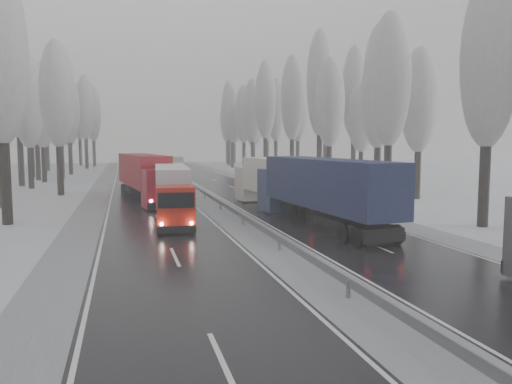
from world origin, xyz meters
name	(u,v)px	position (x,y,z in m)	size (l,w,h in m)	color
ground	(412,343)	(0.00, 0.00, 0.00)	(260.00, 260.00, 0.00)	silver
carriageway_right	(275,205)	(5.25, 30.00, 0.01)	(7.50, 200.00, 0.03)	black
carriageway_left	(153,209)	(-5.25, 30.00, 0.01)	(7.50, 200.00, 0.03)	black
median_slush	(216,207)	(0.00, 30.00, 0.02)	(3.00, 200.00, 0.04)	#9A9DA1
shoulder_right	(327,203)	(10.20, 30.00, 0.02)	(2.40, 200.00, 0.04)	#9A9DA1
shoulder_left	(90,211)	(-10.20, 30.00, 0.02)	(2.40, 200.00, 0.04)	#9A9DA1
median_guardrail	(216,200)	(0.00, 29.99, 0.60)	(0.12, 200.00, 0.76)	slate
tree_16	(490,60)	(15.04, 15.67, 10.67)	(3.60, 3.60, 16.53)	black
tree_18	(390,81)	(14.51, 27.03, 10.70)	(3.60, 3.60, 16.58)	black
tree_19	(420,101)	(20.02, 31.03, 9.42)	(3.60, 3.60, 14.57)	black
tree_20	(378,97)	(17.90, 35.17, 10.14)	(3.60, 3.60, 15.71)	black
tree_21	(379,83)	(20.12, 39.17, 12.00)	(3.60, 3.60, 18.62)	black
tree_22	(330,103)	(17.02, 45.60, 10.24)	(3.60, 3.60, 15.86)	black
tree_23	(362,118)	(23.31, 49.60, 8.77)	(3.60, 3.60, 13.55)	black
tree_24	(320,84)	(17.90, 51.02, 13.19)	(3.60, 3.60, 20.49)	black
tree_25	(354,93)	(24.81, 55.02, 12.52)	(3.60, 3.60, 19.44)	black
tree_26	(292,99)	(17.56, 61.27, 12.10)	(3.60, 3.60, 18.78)	black
tree_27	(326,106)	(24.72, 65.27, 11.36)	(3.60, 3.60, 17.62)	black
tree_28	(265,101)	(16.34, 71.95, 12.64)	(3.60, 3.60, 19.62)	black
tree_29	(298,109)	(23.71, 75.95, 11.67)	(3.60, 3.60, 18.11)	black
tree_30	(253,111)	(16.56, 81.70, 11.52)	(3.60, 3.60, 17.86)	black
tree_31	(276,110)	(22.48, 85.70, 11.97)	(3.60, 3.60, 18.58)	black
tree_32	(244,115)	(16.63, 89.21, 11.18)	(3.60, 3.60, 17.33)	black
tree_33	(254,125)	(19.77, 93.21, 9.26)	(3.60, 3.60, 14.33)	black
tree_34	(232,116)	(15.73, 96.32, 11.37)	(3.60, 3.60, 17.63)	black
tree_35	(268,115)	(24.94, 100.32, 11.77)	(3.60, 3.60, 18.25)	black
tree_36	(229,111)	(17.04, 106.16, 13.02)	(3.60, 3.60, 20.23)	black
tree_37	(253,122)	(24.02, 110.16, 10.56)	(3.60, 3.60, 16.37)	black
tree_38	(227,119)	(18.73, 116.73, 11.59)	(3.60, 3.60, 17.97)	black
tree_39	(234,124)	(21.55, 120.73, 10.45)	(3.60, 3.60, 16.19)	black
tree_58	(0,55)	(-15.13, 24.57, 11.10)	(3.60, 3.60, 17.21)	black
tree_62	(57,95)	(-13.94, 43.73, 10.36)	(3.60, 3.60, 16.04)	black
tree_64	(28,104)	(-18.26, 52.71, 9.96)	(3.60, 3.60, 15.42)	black
tree_65	(17,85)	(-20.05, 56.71, 12.55)	(3.60, 3.60, 19.48)	black
tree_66	(42,110)	(-18.16, 62.35, 9.84)	(3.60, 3.60, 15.23)	black
tree_67	(35,104)	(-19.54, 66.35, 11.03)	(3.60, 3.60, 17.09)	black
tree_68	(60,107)	(-16.58, 69.11, 10.75)	(3.60, 3.60, 16.65)	black
tree_69	(29,97)	(-21.42, 73.11, 12.46)	(3.60, 3.60, 19.35)	black
tree_70	(69,110)	(-16.33, 79.19, 11.03)	(3.60, 3.60, 17.09)	black
tree_71	(42,101)	(-21.09, 83.19, 12.63)	(3.60, 3.60, 19.61)	black
tree_72	(60,120)	(-18.93, 88.54, 9.76)	(3.60, 3.60, 15.11)	black
tree_73	(46,113)	(-21.82, 92.54, 11.11)	(3.60, 3.60, 17.22)	black
tree_74	(85,108)	(-15.07, 99.33, 12.67)	(3.60, 3.60, 19.68)	black
tree_75	(41,112)	(-24.20, 103.33, 11.99)	(3.60, 3.60, 18.60)	black
tree_76	(93,114)	(-14.05, 108.72, 11.95)	(3.60, 3.60, 18.55)	black
tree_77	(69,126)	(-19.66, 112.72, 9.26)	(3.60, 3.60, 14.32)	black
tree_78	(79,113)	(-17.56, 115.31, 12.59)	(3.60, 3.60, 19.55)	black
tree_79	(69,120)	(-20.33, 119.31, 11.01)	(3.60, 3.60, 17.07)	black
truck_blue_box	(318,187)	(4.75, 18.69, 2.59)	(4.10, 17.46, 4.44)	navy
truck_cream_box	(280,180)	(4.69, 26.66, 2.43)	(4.13, 16.37, 4.16)	beige
box_truck_distant	(177,163)	(2.85, 90.04, 1.37)	(2.50, 7.28, 2.69)	#A9ACB0
truck_red_white	(172,188)	(-4.13, 25.26, 2.17)	(3.14, 14.57, 3.71)	red
truck_red_red	(145,174)	(-5.62, 36.23, 2.52)	(4.92, 17.00, 4.32)	#9E091B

